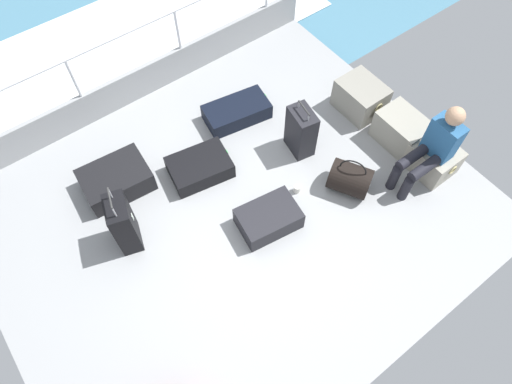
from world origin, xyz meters
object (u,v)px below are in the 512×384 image
(cargo_crate_1, at_px, (401,130))
(suitcase_6, at_px, (269,218))
(cargo_crate_2, at_px, (433,159))
(suitcase_2, at_px, (237,112))
(suitcase_4, at_px, (200,167))
(suitcase_5, at_px, (301,131))
(duffel_bag, at_px, (350,179))
(paper_cup, at_px, (297,189))
(suitcase_0, at_px, (124,224))
(suitcase_3, at_px, (116,180))
(cargo_crate_0, at_px, (360,97))
(passenger_seated, at_px, (433,147))

(cargo_crate_1, distance_m, suitcase_6, 1.98)
(cargo_crate_1, height_order, cargo_crate_2, cargo_crate_1)
(suitcase_2, bearing_deg, suitcase_4, -62.80)
(suitcase_4, bearing_deg, suitcase_5, 70.42)
(suitcase_5, xyz_separation_m, duffel_bag, (0.78, 0.08, -0.13))
(suitcase_6, bearing_deg, paper_cup, 104.90)
(suitcase_0, xyz_separation_m, suitcase_3, (-0.68, 0.21, -0.22))
(cargo_crate_0, distance_m, suitcase_5, 1.02)
(suitcase_5, bearing_deg, suitcase_4, -109.58)
(cargo_crate_2, relative_size, suitcase_0, 0.61)
(cargo_crate_0, xyz_separation_m, passenger_seated, (1.19, -0.15, 0.35))
(duffel_bag, bearing_deg, suitcase_4, -133.74)
(cargo_crate_2, bearing_deg, paper_cup, -115.19)
(suitcase_2, height_order, suitcase_6, suitcase_6)
(suitcase_6, relative_size, duffel_bag, 1.24)
(suitcase_4, height_order, duffel_bag, duffel_bag)
(cargo_crate_0, bearing_deg, suitcase_0, -91.83)
(cargo_crate_0, height_order, suitcase_6, cargo_crate_0)
(suitcase_3, bearing_deg, passenger_seated, 55.64)
(cargo_crate_2, height_order, suitcase_0, suitcase_0)
(cargo_crate_2, bearing_deg, suitcase_4, -125.42)
(cargo_crate_1, xyz_separation_m, suitcase_0, (-0.78, -3.28, 0.16))
(passenger_seated, bearing_deg, cargo_crate_1, 160.91)
(suitcase_3, bearing_deg, paper_cup, 51.27)
(suitcase_3, xyz_separation_m, duffel_bag, (1.60, 2.11, 0.05))
(suitcase_3, xyz_separation_m, paper_cup, (1.29, 1.60, -0.09))
(suitcase_5, height_order, paper_cup, suitcase_5)
(cargo_crate_2, distance_m, suitcase_3, 3.64)
(suitcase_6, bearing_deg, suitcase_2, 157.00)
(cargo_crate_2, xyz_separation_m, suitcase_5, (-1.15, -1.04, 0.13))
(passenger_seated, xyz_separation_m, suitcase_3, (-1.97, -2.89, -0.41))
(paper_cup, bearing_deg, duffel_bag, 58.21)
(cargo_crate_1, bearing_deg, suitcase_2, -137.45)
(cargo_crate_0, bearing_deg, suitcase_3, -104.55)
(suitcase_3, relative_size, paper_cup, 7.85)
(passenger_seated, distance_m, suitcase_3, 3.52)
(duffel_bag, height_order, paper_cup, duffel_bag)
(suitcase_2, bearing_deg, cargo_crate_1, 42.55)
(cargo_crate_1, xyz_separation_m, suitcase_5, (-0.64, -1.04, 0.11))
(suitcase_6, xyz_separation_m, duffel_bag, (0.17, 1.02, 0.06))
(suitcase_5, bearing_deg, cargo_crate_1, 58.19)
(cargo_crate_1, distance_m, suitcase_3, 3.39)
(suitcase_3, relative_size, suitcase_5, 1.08)
(cargo_crate_2, xyz_separation_m, suitcase_3, (-1.97, -3.06, -0.04))
(cargo_crate_0, xyz_separation_m, suitcase_2, (-0.81, -1.34, -0.09))
(cargo_crate_0, xyz_separation_m, suitcase_6, (0.64, -1.95, -0.08))
(cargo_crate_0, height_order, suitcase_3, cargo_crate_0)
(cargo_crate_1, bearing_deg, suitcase_3, -115.56)
(cargo_crate_0, xyz_separation_m, cargo_crate_1, (0.68, 0.03, -0.00))
(suitcase_0, distance_m, duffel_bag, 2.50)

